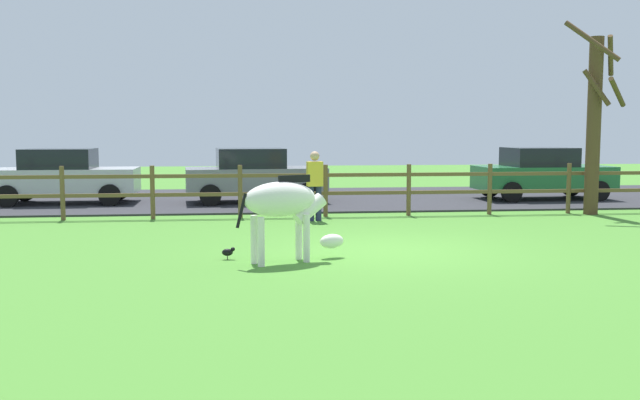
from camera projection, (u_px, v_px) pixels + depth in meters
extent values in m
plane|color=#47842D|center=(387.00, 250.00, 12.51)|extent=(60.00, 60.00, 0.00)
cube|color=#2D2D33|center=(326.00, 199.00, 21.71)|extent=(28.00, 7.40, 0.05)
cylinder|color=brown|center=(62.00, 193.00, 16.65)|extent=(0.11, 0.11, 1.29)
cylinder|color=brown|center=(153.00, 192.00, 16.88)|extent=(0.11, 0.11, 1.29)
cylinder|color=brown|center=(240.00, 191.00, 17.11)|extent=(0.11, 0.11, 1.29)
cylinder|color=brown|center=(326.00, 191.00, 17.34)|extent=(0.11, 0.11, 1.29)
cylinder|color=brown|center=(409.00, 190.00, 17.57)|extent=(0.11, 0.11, 1.29)
cylinder|color=brown|center=(490.00, 189.00, 17.80)|extent=(0.11, 0.11, 1.29)
cylinder|color=brown|center=(569.00, 188.00, 18.03)|extent=(0.11, 0.11, 1.29)
cube|color=brown|center=(326.00, 193.00, 17.35)|extent=(20.97, 0.06, 0.09)
cube|color=brown|center=(326.00, 175.00, 17.30)|extent=(20.97, 0.06, 0.09)
cylinder|color=#513A23|center=(594.00, 126.00, 17.69)|extent=(0.35, 0.35, 4.45)
cylinder|color=#513A23|center=(611.00, 56.00, 17.37)|extent=(0.51, 0.70, 0.96)
cylinder|color=#513A23|center=(592.00, 41.00, 16.95)|extent=(1.13, 0.91, 1.07)
cylinder|color=#513A23|center=(597.00, 88.00, 17.30)|extent=(0.70, 0.36, 0.93)
cylinder|color=#513A23|center=(617.00, 92.00, 17.27)|extent=(0.89, 0.88, 0.71)
ellipsoid|color=white|center=(280.00, 199.00, 11.23)|extent=(1.33, 0.91, 0.56)
cylinder|color=white|center=(299.00, 236.00, 11.61)|extent=(0.11, 0.11, 0.78)
cylinder|color=white|center=(307.00, 238.00, 11.36)|extent=(0.11, 0.11, 0.78)
cylinder|color=white|center=(254.00, 240.00, 11.23)|extent=(0.11, 0.11, 0.78)
cylinder|color=white|center=(261.00, 242.00, 10.98)|extent=(0.11, 0.11, 0.78)
cylinder|color=white|center=(309.00, 209.00, 11.50)|extent=(0.64, 0.44, 0.51)
ellipsoid|color=white|center=(332.00, 241.00, 11.76)|extent=(0.48, 0.35, 0.24)
cube|color=black|center=(294.00, 179.00, 11.32)|extent=(0.53, 0.25, 0.12)
cylinder|color=black|center=(241.00, 211.00, 10.93)|extent=(0.20, 0.12, 0.54)
cylinder|color=black|center=(228.00, 258.00, 11.63)|extent=(0.01, 0.01, 0.06)
cylinder|color=black|center=(227.00, 258.00, 11.59)|extent=(0.01, 0.01, 0.06)
ellipsoid|color=black|center=(227.00, 252.00, 11.61)|extent=(0.18, 0.10, 0.12)
sphere|color=black|center=(233.00, 249.00, 11.61)|extent=(0.07, 0.07, 0.07)
cube|color=#B7BABF|center=(65.00, 181.00, 19.99)|extent=(4.04, 1.78, 0.70)
cube|color=black|center=(59.00, 159.00, 19.91)|extent=(1.93, 1.60, 0.56)
cylinder|color=black|center=(119.00, 190.00, 21.04)|extent=(0.60, 0.19, 0.60)
cylinder|color=black|center=(110.00, 195.00, 19.37)|extent=(0.60, 0.19, 0.60)
cylinder|color=black|center=(25.00, 191.00, 20.69)|extent=(0.60, 0.19, 0.60)
cylinder|color=black|center=(7.00, 196.00, 19.01)|extent=(0.60, 0.19, 0.60)
cube|color=#236B38|center=(543.00, 178.00, 21.26)|extent=(4.05, 1.82, 0.70)
cube|color=black|center=(539.00, 157.00, 21.17)|extent=(1.94, 1.62, 0.56)
cylinder|color=black|center=(571.00, 186.00, 22.31)|extent=(0.60, 0.20, 0.60)
cylinder|color=black|center=(599.00, 191.00, 20.64)|extent=(0.60, 0.20, 0.60)
cylinder|color=black|center=(490.00, 187.00, 21.94)|extent=(0.60, 0.20, 0.60)
cylinder|color=black|center=(512.00, 192.00, 20.27)|extent=(0.60, 0.20, 0.60)
cube|color=slate|center=(256.00, 180.00, 20.38)|extent=(4.14, 2.05, 0.70)
cube|color=black|center=(250.00, 158.00, 20.29)|extent=(2.03, 1.73, 0.56)
cylinder|color=black|center=(297.00, 189.00, 21.51)|extent=(0.61, 0.23, 0.60)
cylinder|color=black|center=(307.00, 193.00, 19.85)|extent=(0.61, 0.23, 0.60)
cylinder|color=black|center=(208.00, 190.00, 20.98)|extent=(0.61, 0.23, 0.60)
cylinder|color=black|center=(210.00, 195.00, 19.32)|extent=(0.61, 0.23, 0.60)
cylinder|color=#232847|center=(311.00, 204.00, 16.52)|extent=(0.14, 0.14, 0.82)
cylinder|color=#232847|center=(319.00, 203.00, 16.56)|extent=(0.14, 0.14, 0.82)
cube|color=gold|center=(315.00, 174.00, 16.47)|extent=(0.38, 0.26, 0.58)
sphere|color=tan|center=(315.00, 156.00, 16.43)|extent=(0.22, 0.22, 0.22)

